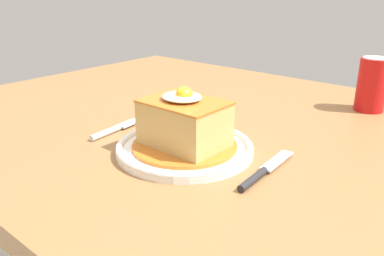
{
  "coord_description": "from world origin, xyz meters",
  "views": [
    {
      "loc": [
        0.48,
        -0.65,
        1.03
      ],
      "look_at": [
        0.05,
        -0.15,
        0.79
      ],
      "focal_mm": 36.94,
      "sensor_mm": 36.0,
      "label": 1
    }
  ],
  "objects_px": {
    "soda_can": "(372,85)",
    "main_plate": "(185,147)",
    "knife": "(260,174)",
    "fork": "(113,130)"
  },
  "relations": [
    {
      "from": "knife",
      "to": "fork",
      "type": "bearing_deg",
      "value": -175.62
    },
    {
      "from": "main_plate",
      "to": "soda_can",
      "type": "height_order",
      "value": "soda_can"
    },
    {
      "from": "knife",
      "to": "soda_can",
      "type": "height_order",
      "value": "soda_can"
    },
    {
      "from": "fork",
      "to": "main_plate",
      "type": "bearing_deg",
      "value": 6.67
    },
    {
      "from": "soda_can",
      "to": "fork",
      "type": "bearing_deg",
      "value": -125.3
    },
    {
      "from": "knife",
      "to": "main_plate",
      "type": "bearing_deg",
      "value": -178.25
    },
    {
      "from": "soda_can",
      "to": "main_plate",
      "type": "bearing_deg",
      "value": -109.99
    },
    {
      "from": "main_plate",
      "to": "soda_can",
      "type": "xyz_separation_m",
      "value": [
        0.17,
        0.46,
        0.05
      ]
    },
    {
      "from": "fork",
      "to": "knife",
      "type": "height_order",
      "value": "same"
    },
    {
      "from": "main_plate",
      "to": "fork",
      "type": "bearing_deg",
      "value": -173.33
    }
  ]
}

